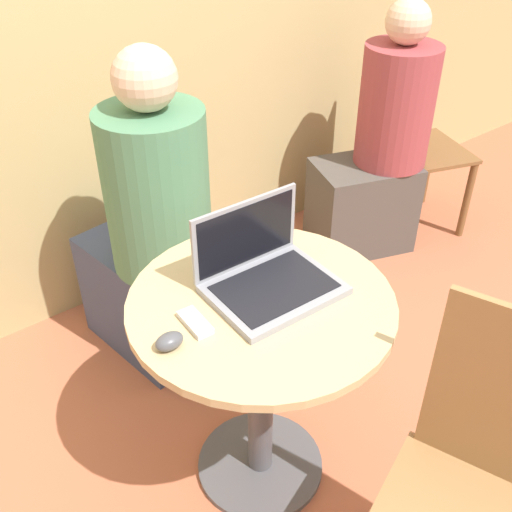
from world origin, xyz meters
TOP-DOWN VIEW (x-y plane):
  - ground_plane at (0.00, 0.00)m, footprint 12.00×12.00m
  - round_table at (0.00, 0.00)m, footprint 0.70×0.70m
  - laptop at (0.04, 0.04)m, footprint 0.33×0.26m
  - cell_phone at (-0.19, 0.02)m, footprint 0.05×0.11m
  - computer_mouse at (-0.28, -0.01)m, footprint 0.07×0.05m
  - chair_empty at (0.13, -0.63)m, footprint 0.51×0.51m
  - person_seated at (0.05, 0.68)m, footprint 0.39×0.56m
  - chair_background at (1.47, 0.70)m, footprint 0.51×0.51m
  - person_background at (1.23, 0.70)m, footprint 0.54×0.45m

SIDE VIEW (x-z plane):
  - ground_plane at x=0.00m, z-range 0.00..0.00m
  - chair_background at x=1.47m, z-range 0.01..0.90m
  - chair_empty at x=0.13m, z-range 0.01..0.93m
  - person_background at x=1.23m, z-range -0.10..1.06m
  - person_seated at x=0.05m, z-range -0.10..1.10m
  - round_table at x=0.00m, z-range 0.16..0.86m
  - cell_phone at x=-0.19m, z-range 0.70..0.72m
  - computer_mouse at x=-0.28m, z-range 0.70..0.74m
  - laptop at x=0.04m, z-range 0.64..0.85m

